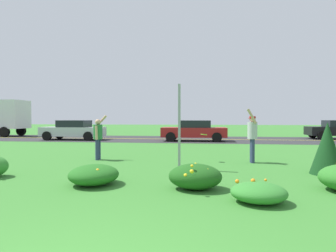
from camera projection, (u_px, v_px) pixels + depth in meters
name	position (u px, v px, depth m)	size (l,w,h in m)	color
ground_plane	(173.00, 156.00, 11.81)	(120.00, 120.00, 0.00)	#387A2D
highway_strip	(187.00, 139.00, 21.42)	(120.00, 7.26, 0.01)	#2D2D30
highway_center_stripe	(187.00, 139.00, 21.42)	(120.00, 0.16, 0.00)	yellow
daylily_clump_front_center	(94.00, 175.00, 6.69)	(1.18, 1.23, 0.48)	#23661E
daylily_clump_front_right	(195.00, 176.00, 6.28)	(1.19, 1.07, 0.61)	#1E5619
daylily_clump_mid_right	(259.00, 193.00, 5.27)	(1.05, 0.91, 0.42)	#337F2D
sign_post_near_path	(179.00, 127.00, 8.67)	(0.07, 0.10, 2.65)	#93969B
evergreen_shrub_side	(327.00, 148.00, 7.92)	(0.91, 0.91, 1.48)	#143D19
person_thrower_green_shirt	(98.00, 135.00, 10.72)	(0.46, 0.49, 1.72)	#287038
person_catcher_red_cap_gray_shirt	(252.00, 134.00, 10.01)	(0.40, 0.49, 1.93)	#B2B2B7
frisbee_lime	(204.00, 135.00, 10.28)	(0.24, 0.24, 0.07)	#8CD133
car_red_center_left	(194.00, 130.00, 19.71)	(4.50, 2.00, 1.45)	maroon
car_silver_center_right	(73.00, 130.00, 20.84)	(4.50, 2.00, 1.45)	#B7BABF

